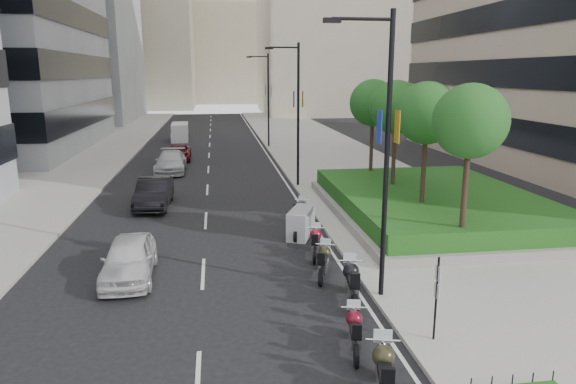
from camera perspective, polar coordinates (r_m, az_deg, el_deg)
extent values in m
plane|color=black|center=(15.74, -4.06, -14.13)|extent=(160.00, 160.00, 0.00)
cube|color=#9E9B93|center=(45.63, 4.54, 4.08)|extent=(10.00, 100.00, 0.15)
cube|color=#9E9B93|center=(45.91, -22.02, 3.22)|extent=(8.00, 100.00, 0.15)
cube|color=silver|center=(44.79, -2.11, 3.86)|extent=(0.12, 100.00, 0.01)
cube|color=silver|center=(44.56, -8.79, 3.66)|extent=(0.12, 100.00, 0.01)
cube|color=gray|center=(87.44, -24.53, 17.10)|extent=(22.00, 26.00, 30.00)
cube|color=#B7AD93|center=(97.32, 5.90, 19.41)|extent=(28.00, 24.00, 36.00)
cube|color=#B7AD93|center=(115.66, -17.39, 17.40)|extent=(26.00, 24.00, 34.00)
cube|color=#B7AD93|center=(134.52, -7.19, 18.04)|extent=(30.00, 24.00, 38.00)
cube|color=gray|center=(27.21, 15.82, -1.98)|extent=(10.00, 14.00, 0.40)
cube|color=#144513|center=(27.06, 15.89, -0.75)|extent=(9.40, 13.40, 0.80)
cylinder|color=#332319|center=(20.80, 18.99, -0.53)|extent=(0.22, 0.22, 4.00)
sphere|color=#1B5821|center=(20.35, 19.60, 7.44)|extent=(2.80, 2.80, 2.80)
cylinder|color=#332319|center=(24.34, 14.78, 1.66)|extent=(0.22, 0.22, 4.00)
sphere|color=#1B5821|center=(23.96, 15.18, 8.48)|extent=(2.80, 2.80, 2.80)
cylinder|color=#332319|center=(28.01, 11.64, 3.29)|extent=(0.22, 0.22, 4.00)
sphere|color=#1B5821|center=(27.67, 11.92, 9.21)|extent=(2.80, 2.80, 2.80)
cylinder|color=#332319|center=(31.75, 9.24, 4.52)|extent=(0.22, 0.22, 4.00)
sphere|color=#1B5821|center=(31.46, 9.43, 9.75)|extent=(2.80, 2.80, 2.80)
cylinder|color=black|center=(16.07, 10.90, 3.21)|extent=(0.16, 0.16, 9.00)
cylinder|color=black|center=(15.65, 8.31, 18.49)|extent=(1.80, 0.10, 0.10)
cube|color=black|center=(15.42, 4.91, 18.47)|extent=(0.50, 0.22, 0.14)
cube|color=gold|center=(16.02, 12.02, 7.11)|extent=(0.02, 0.45, 1.00)
cube|color=#1C359B|center=(15.84, 10.11, 7.12)|extent=(0.02, 0.45, 1.00)
cylinder|color=black|center=(32.50, 1.14, 8.34)|extent=(0.16, 0.16, 9.00)
cylinder|color=black|center=(32.29, -0.46, 15.77)|extent=(1.80, 0.10, 0.10)
cube|color=black|center=(32.18, -2.11, 15.69)|extent=(0.50, 0.22, 0.14)
cube|color=gold|center=(32.48, 1.64, 10.28)|extent=(0.02, 0.45, 1.00)
cube|color=#1C359B|center=(32.39, 0.65, 10.28)|extent=(0.02, 0.45, 1.00)
cylinder|color=black|center=(50.31, -2.19, 10.02)|extent=(0.16, 0.16, 9.00)
cylinder|color=black|center=(50.18, -3.29, 14.80)|extent=(1.80, 0.10, 0.10)
cube|color=black|center=(50.11, -4.35, 14.73)|extent=(0.50, 0.22, 0.14)
cube|color=gold|center=(50.29, -1.88, 11.28)|extent=(0.02, 0.45, 1.00)
cube|color=#1C359B|center=(50.24, -2.53, 11.27)|extent=(0.02, 0.45, 1.00)
cylinder|color=black|center=(14.53, 16.12, -11.60)|extent=(0.06, 0.06, 2.50)
cube|color=silver|center=(14.22, 16.33, -8.67)|extent=(0.02, 0.32, 0.42)
cube|color=silver|center=(14.41, 16.20, -10.51)|extent=(0.02, 0.32, 0.42)
cylinder|color=black|center=(13.18, 10.25, -18.48)|extent=(0.29, 0.68, 0.67)
cube|color=silver|center=(12.31, 10.62, -19.98)|extent=(0.54, 0.97, 0.45)
sphere|color=#2E2E19|center=(12.40, 10.56, -17.49)|extent=(0.52, 0.52, 0.52)
cube|color=black|center=(11.85, 10.82, -19.43)|extent=(0.49, 0.86, 0.17)
cylinder|color=silver|center=(12.53, 10.50, -15.88)|extent=(0.79, 0.24, 0.05)
cylinder|color=black|center=(13.58, 7.60, -17.61)|extent=(0.22, 0.58, 0.57)
cylinder|color=black|center=(14.86, 7.18, -14.70)|extent=(0.22, 0.58, 0.57)
cube|color=silver|center=(14.10, 7.41, -15.62)|extent=(0.43, 0.83, 0.39)
sphere|color=maroon|center=(14.21, 7.36, -13.79)|extent=(0.44, 0.44, 0.44)
cube|color=black|center=(13.71, 7.53, -15.09)|extent=(0.39, 0.73, 0.15)
cylinder|color=silver|center=(14.34, 7.32, -12.61)|extent=(0.68, 0.18, 0.05)
cylinder|color=black|center=(16.01, 7.44, -12.36)|extent=(0.23, 0.70, 0.69)
cylinder|color=black|center=(17.62, 6.75, -9.88)|extent=(0.23, 0.70, 0.69)
cube|color=silver|center=(16.68, 7.12, -10.54)|extent=(0.47, 0.98, 0.47)
sphere|color=black|center=(16.85, 7.01, -8.73)|extent=(0.53, 0.53, 0.53)
cube|color=black|center=(16.24, 7.29, -9.86)|extent=(0.43, 0.87, 0.18)
cylinder|color=silver|center=(17.04, 6.92, -7.59)|extent=(0.82, 0.18, 0.06)
cylinder|color=black|center=(18.00, 3.66, -9.44)|extent=(0.31, 0.61, 0.60)
cylinder|color=black|center=(19.44, 4.24, -7.70)|extent=(0.31, 0.61, 0.60)
cube|color=silver|center=(18.61, 3.95, -8.12)|extent=(0.54, 0.88, 0.41)
sphere|color=#292A17|center=(18.78, 4.09, -6.71)|extent=(0.47, 0.47, 0.47)
cube|color=black|center=(18.23, 3.85, -7.53)|extent=(0.49, 0.78, 0.16)
cylinder|color=silver|center=(18.96, 4.19, -5.84)|extent=(0.70, 0.28, 0.05)
cylinder|color=black|center=(19.94, 2.97, -7.15)|extent=(0.25, 0.61, 0.60)
cylinder|color=black|center=(21.40, 3.12, -5.71)|extent=(0.25, 0.61, 0.60)
cube|color=silver|center=(20.57, 3.05, -6.01)|extent=(0.47, 0.87, 0.41)
sphere|color=maroon|center=(20.75, 3.09, -4.76)|extent=(0.47, 0.47, 0.47)
cube|color=black|center=(20.19, 3.03, -5.45)|extent=(0.43, 0.77, 0.16)
cylinder|color=silver|center=(20.94, 3.12, -3.99)|extent=(0.71, 0.21, 0.05)
cylinder|color=black|center=(22.34, 0.98, -4.85)|extent=(0.35, 0.62, 0.62)
cylinder|color=black|center=(23.83, 1.89, -3.70)|extent=(0.35, 0.62, 0.62)
cube|color=gray|center=(22.98, 1.45, -3.44)|extent=(1.60, 2.27, 1.25)
cylinder|color=black|center=(24.42, 0.86, -3.31)|extent=(0.34, 0.59, 0.60)
cylinder|color=black|center=(25.85, 1.71, -2.38)|extent=(0.34, 0.59, 0.60)
cube|color=silver|center=(25.04, 1.27, -2.50)|extent=(0.59, 0.87, 0.40)
sphere|color=black|center=(25.25, 1.45, -1.51)|extent=(0.46, 0.46, 0.46)
cube|color=black|center=(24.69, 1.12, -1.98)|extent=(0.53, 0.77, 0.15)
cylinder|color=silver|center=(25.44, 1.59, -0.91)|extent=(0.67, 0.32, 0.05)
imported|color=silver|center=(19.29, -17.26, -7.08)|extent=(1.88, 4.38, 1.47)
imported|color=black|center=(29.00, -14.68, -0.09)|extent=(1.82, 4.84, 1.58)
imported|color=#B7B7B9|center=(38.99, -12.89, 3.29)|extent=(2.19, 5.32, 1.54)
imported|color=maroon|center=(44.23, -12.15, 4.29)|extent=(2.20, 4.65, 1.28)
cube|color=white|center=(57.07, -11.91, 6.53)|extent=(1.86, 4.53, 1.88)
cube|color=white|center=(55.43, -11.99, 5.87)|extent=(1.74, 1.13, 0.98)
cylinder|color=black|center=(55.60, -12.72, 5.67)|extent=(0.22, 0.63, 0.63)
cylinder|color=black|center=(55.50, -11.24, 5.73)|extent=(0.22, 0.63, 0.63)
cylinder|color=black|center=(58.61, -12.49, 6.05)|extent=(0.22, 0.63, 0.63)
cylinder|color=black|center=(58.52, -11.09, 6.11)|extent=(0.22, 0.63, 0.63)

